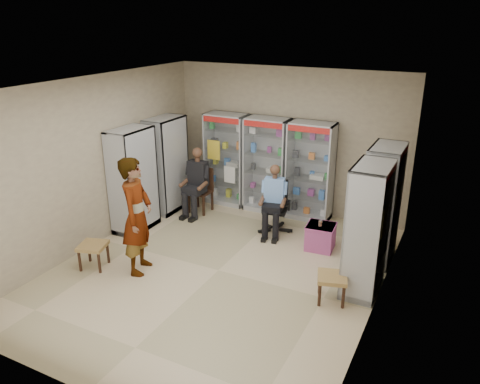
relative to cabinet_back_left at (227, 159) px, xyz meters
The scene contains 18 objects.
floor 3.18m from the cabinet_back_left, 64.54° to the right, with size 6.00×6.00×0.00m, color #C9B48C.
room_shell 3.18m from the cabinet_back_left, 64.54° to the right, with size 5.02×6.02×3.01m.
cabinet_back_left is the anchor object (origin of this frame).
cabinet_back_mid 0.95m from the cabinet_back_left, ahead, with size 0.90×0.50×2.00m, color #B6B8BE.
cabinet_back_right 1.90m from the cabinet_back_left, ahead, with size 0.90×0.50×2.00m, color silver.
cabinet_right_far 3.71m from the cabinet_back_left, 17.75° to the right, with size 0.50×0.90×2.00m, color #B0B3B8.
cabinet_right_near 4.18m from the cabinet_back_left, 32.28° to the right, with size 0.50×0.90×2.00m, color silver.
cabinet_left_far 1.32m from the cabinet_back_left, 135.00° to the right, with size 0.50×0.90×2.00m, color #BABBC2.
cabinet_left_near 2.23m from the cabinet_back_left, 114.61° to the right, with size 0.50×0.90×2.00m, color #B1B4B9.
wooden_chair 0.94m from the cabinet_back_left, 108.90° to the right, with size 0.42×0.42×0.94m, color #322213.
seated_customer 0.88m from the cabinet_back_left, 107.77° to the right, with size 0.44×0.60×1.34m, color black, non-canonical shape.
office_chair 1.86m from the cabinet_back_left, 30.82° to the right, with size 0.55×0.55×1.01m, color black.
seated_shopkeeper 1.86m from the cabinet_back_left, 32.17° to the right, with size 0.42×0.59×1.28m, color #6DAFD8, non-canonical shape.
pink_trunk 2.93m from the cabinet_back_left, 25.66° to the right, with size 0.48×0.46×0.46m, color #C74F83.
tea_glass 2.88m from the cabinet_back_left, 26.37° to the right, with size 0.07×0.07×0.10m, color #571307.
woven_stool_a 4.29m from the cabinet_back_left, 40.57° to the right, with size 0.42×0.42×0.42m, color olive.
woven_stool_b 3.69m from the cabinet_back_left, 99.58° to the right, with size 0.42×0.42×0.42m, color #AA8447.
standing_man 3.28m from the cabinet_back_left, 87.41° to the right, with size 0.70×0.46×1.93m, color gray.
Camera 1 is at (3.36, -5.86, 3.94)m, focal length 35.00 mm.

